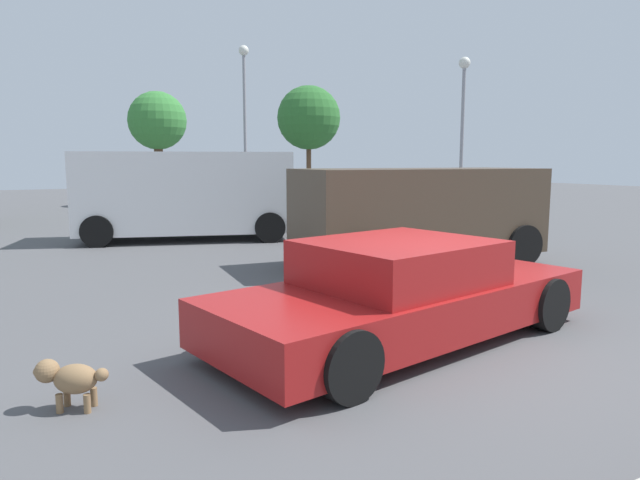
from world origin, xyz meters
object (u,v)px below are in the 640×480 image
Objects in this scene: light_post_near at (463,107)px; suv_dark at (419,212)px; sedan_foreground at (402,294)px; light_post_mid at (245,100)px; dog at (69,378)px; van_white at (186,193)px; pedestrian at (373,202)px.

suv_dark is at bearing -136.09° from light_post_near.
light_post_mid reaches higher than sedan_foreground.
dog is 19.82m from light_post_near.
van_white is 6.43m from suv_dark.
van_white is 1.14× the size of suv_dark.
suv_dark is 12.26m from light_post_near.
light_post_near is at bearing 49.53° from suv_dark.
sedan_foreground is at bearing -148.16° from dog.
suv_dark reaches higher than dog.
light_post_mid is (-6.32, 6.98, 0.61)m from light_post_near.
light_post_mid is at bearing 87.25° from suv_dark.
sedan_foreground is 8.90× the size of dog.
light_post_near is at bearing 34.85° from sedan_foreground.
van_white is at bearing -119.02° from light_post_mid.
suv_dark is (6.64, 3.91, 0.76)m from dog.
pedestrian is (7.60, 6.94, 0.72)m from dog.
van_white is at bearing -167.46° from light_post_near.
pedestrian is 12.80m from light_post_mid.
sedan_foreground is 9.40m from van_white.
sedan_foreground is at bearing 106.76° from van_white.
dog is at bearing 86.80° from van_white.
pedestrian is 0.24× the size of light_post_mid.
pedestrian reaches higher than dog.
suv_dark is at bearing -142.87° from pedestrian.
dog is at bearing -172.84° from pedestrian.
sedan_foreground is at bearing -124.67° from suv_dark.
van_white is at bearing 124.09° from suv_dark.
suv_dark is at bearing 135.78° from van_white.
van_white reaches higher than dog.
suv_dark is 15.81m from light_post_mid.
light_post_near is (7.59, 5.20, 3.10)m from pedestrian.
light_post_mid is at bearing 48.81° from pedestrian.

